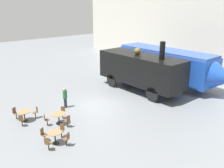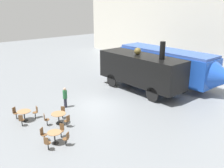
{
  "view_description": "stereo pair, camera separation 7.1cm",
  "coord_description": "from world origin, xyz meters",
  "px_view_note": "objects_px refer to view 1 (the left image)",
  "views": [
    {
      "loc": [
        14.72,
        -11.7,
        7.95
      ],
      "look_at": [
        0.07,
        1.0,
        1.6
      ],
      "focal_mm": 40.0,
      "sensor_mm": 36.0,
      "label": 1
    },
    {
      "loc": [
        14.77,
        -11.64,
        7.95
      ],
      "look_at": [
        0.07,
        1.0,
        1.6
      ],
      "focal_mm": 40.0,
      "sensor_mm": 36.0,
      "label": 2
    }
  ],
  "objects_px": {
    "cafe_table_near": "(59,115)",
    "visitor_person": "(65,97)",
    "streamlined_locomotive": "(171,65)",
    "steam_locomotive": "(140,69)",
    "cafe_chair_0": "(46,119)",
    "cafe_table_mid": "(24,113)",
    "cafe_table_far": "(55,135)"
  },
  "relations": [
    {
      "from": "cafe_table_far",
      "to": "visitor_person",
      "type": "xyz_separation_m",
      "value": [
        -4.28,
        3.26,
        0.31
      ]
    },
    {
      "from": "cafe_table_mid",
      "to": "cafe_chair_0",
      "type": "relative_size",
      "value": 1.07
    },
    {
      "from": "steam_locomotive",
      "to": "cafe_table_mid",
      "type": "relative_size",
      "value": 9.31
    },
    {
      "from": "cafe_table_near",
      "to": "cafe_table_mid",
      "type": "relative_size",
      "value": 1.07
    },
    {
      "from": "cafe_table_near",
      "to": "steam_locomotive",
      "type": "bearing_deg",
      "value": 96.38
    },
    {
      "from": "cafe_table_mid",
      "to": "visitor_person",
      "type": "relative_size",
      "value": 0.57
    },
    {
      "from": "cafe_table_far",
      "to": "cafe_chair_0",
      "type": "bearing_deg",
      "value": 165.29
    },
    {
      "from": "streamlined_locomotive",
      "to": "cafe_table_near",
      "type": "xyz_separation_m",
      "value": [
        0.35,
        -12.95,
        -1.41
      ]
    },
    {
      "from": "streamlined_locomotive",
      "to": "cafe_table_mid",
      "type": "relative_size",
      "value": 13.41
    },
    {
      "from": "steam_locomotive",
      "to": "cafe_chair_0",
      "type": "relative_size",
      "value": 9.95
    },
    {
      "from": "streamlined_locomotive",
      "to": "visitor_person",
      "type": "bearing_deg",
      "value": -99.19
    },
    {
      "from": "cafe_table_far",
      "to": "steam_locomotive",
      "type": "bearing_deg",
      "value": 106.52
    },
    {
      "from": "streamlined_locomotive",
      "to": "cafe_chair_0",
      "type": "xyz_separation_m",
      "value": [
        0.08,
        -13.78,
        -1.52
      ]
    },
    {
      "from": "streamlined_locomotive",
      "to": "cafe_table_near",
      "type": "bearing_deg",
      "value": -88.46
    },
    {
      "from": "cafe_table_near",
      "to": "visitor_person",
      "type": "bearing_deg",
      "value": 140.1
    },
    {
      "from": "cafe_table_near",
      "to": "cafe_table_mid",
      "type": "xyz_separation_m",
      "value": [
        -1.93,
        -1.63,
        -0.02
      ]
    },
    {
      "from": "cafe_chair_0",
      "to": "streamlined_locomotive",
      "type": "bearing_deg",
      "value": 18.52
    },
    {
      "from": "streamlined_locomotive",
      "to": "visitor_person",
      "type": "xyz_separation_m",
      "value": [
        -1.8,
        -11.15,
        -1.14
      ]
    },
    {
      "from": "cafe_chair_0",
      "to": "visitor_person",
      "type": "relative_size",
      "value": 0.53
    },
    {
      "from": "cafe_chair_0",
      "to": "visitor_person",
      "type": "height_order",
      "value": "visitor_person"
    },
    {
      "from": "cafe_table_near",
      "to": "cafe_table_mid",
      "type": "height_order",
      "value": "cafe_table_near"
    },
    {
      "from": "cafe_table_mid",
      "to": "cafe_table_near",
      "type": "bearing_deg",
      "value": 40.12
    },
    {
      "from": "streamlined_locomotive",
      "to": "cafe_table_near",
      "type": "relative_size",
      "value": 12.55
    },
    {
      "from": "steam_locomotive",
      "to": "cafe_table_near",
      "type": "relative_size",
      "value": 8.72
    },
    {
      "from": "cafe_table_far",
      "to": "cafe_chair_0",
      "type": "xyz_separation_m",
      "value": [
        -2.4,
        0.63,
        -0.07
      ]
    },
    {
      "from": "visitor_person",
      "to": "cafe_table_near",
      "type": "bearing_deg",
      "value": -39.9
    },
    {
      "from": "cafe_chair_0",
      "to": "steam_locomotive",
      "type": "bearing_deg",
      "value": 22.51
    },
    {
      "from": "steam_locomotive",
      "to": "cafe_chair_0",
      "type": "distance_m",
      "value": 10.17
    },
    {
      "from": "streamlined_locomotive",
      "to": "cafe_table_far",
      "type": "height_order",
      "value": "streamlined_locomotive"
    },
    {
      "from": "streamlined_locomotive",
      "to": "cafe_chair_0",
      "type": "bearing_deg",
      "value": -89.68
    },
    {
      "from": "steam_locomotive",
      "to": "visitor_person",
      "type": "distance_m",
      "value": 7.57
    },
    {
      "from": "streamlined_locomotive",
      "to": "cafe_table_near",
      "type": "height_order",
      "value": "streamlined_locomotive"
    }
  ]
}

